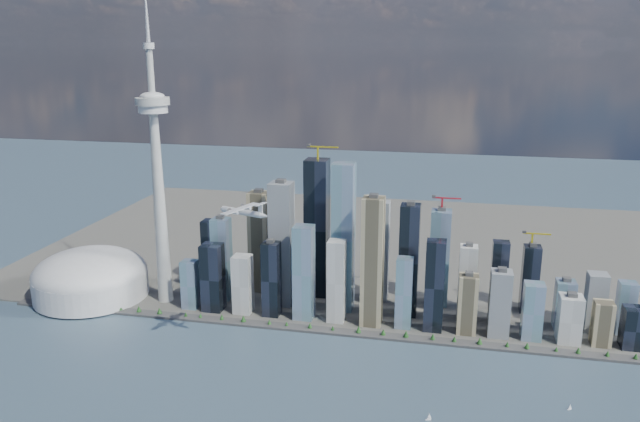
% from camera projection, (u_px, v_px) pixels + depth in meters
% --- Properties ---
extents(ground, '(4000.00, 4000.00, 0.00)m').
position_uv_depth(ground, '(281.00, 421.00, 762.49)').
color(ground, '#34455C').
rests_on(ground, ground).
extents(seawall, '(1100.00, 22.00, 4.00)m').
position_uv_depth(seawall, '(323.00, 330.00, 998.11)').
color(seawall, '#383838').
rests_on(seawall, ground).
extents(land, '(1400.00, 900.00, 3.00)m').
position_uv_depth(land, '(363.00, 245.00, 1423.29)').
color(land, '#4C4C47').
rests_on(land, ground).
extents(shoreline_trees, '(960.53, 7.20, 8.80)m').
position_uv_depth(shoreline_trees, '(323.00, 327.00, 996.35)').
color(shoreline_trees, '#3F2D1E').
rests_on(shoreline_trees, seawall).
extents(skyscraper_cluster, '(736.00, 142.00, 275.82)m').
position_uv_depth(skyscraper_cluster, '(368.00, 266.00, 1046.33)').
color(skyscraper_cluster, black).
rests_on(skyscraper_cluster, land).
extents(needle_tower, '(56.00, 56.00, 550.50)m').
position_uv_depth(needle_tower, '(157.00, 172.00, 1054.82)').
color(needle_tower, '#9FA09A').
rests_on(needle_tower, land).
extents(dome_stadium, '(200.00, 200.00, 86.00)m').
position_uv_depth(dome_stadium, '(90.00, 277.00, 1124.50)').
color(dome_stadium, silver).
rests_on(dome_stadium, land).
extents(airplane, '(76.94, 68.83, 19.30)m').
position_uv_depth(airplane, '(243.00, 211.00, 824.80)').
color(airplane, silver).
rests_on(airplane, ground).
extents(sailboat_west, '(7.53, 3.57, 10.45)m').
position_uv_depth(sailboat_west, '(429.00, 418.00, 762.82)').
color(sailboat_west, white).
rests_on(sailboat_west, ground).
extents(sailboat_east, '(5.83, 3.47, 8.29)m').
position_uv_depth(sailboat_east, '(570.00, 408.00, 784.86)').
color(sailboat_east, white).
rests_on(sailboat_east, ground).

